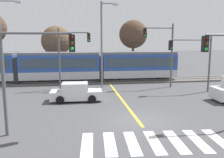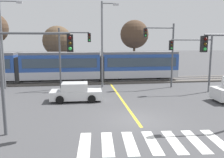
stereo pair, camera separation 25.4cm
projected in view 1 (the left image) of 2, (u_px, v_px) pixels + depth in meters
name	position (u px, v px, depth m)	size (l,w,h in m)	color
ground_plane	(138.00, 120.00, 14.89)	(200.00, 200.00, 0.00)	#474749
track_bed	(108.00, 81.00, 28.97)	(120.00, 4.00, 0.18)	#56514C
rail_near	(109.00, 81.00, 28.25)	(120.00, 0.08, 0.10)	#939399
rail_far	(107.00, 79.00, 29.65)	(120.00, 0.08, 0.10)	#939399
light_rail_tram	(60.00, 66.00, 27.84)	(28.00, 2.64, 3.43)	#B7BAC1
crosswalk_stripe_0	(87.00, 144.00, 11.44)	(0.56, 2.80, 0.01)	silver
crosswalk_stripe_1	(110.00, 143.00, 11.52)	(0.56, 2.80, 0.01)	silver
crosswalk_stripe_2	(132.00, 143.00, 11.60)	(0.56, 2.80, 0.01)	silver
crosswalk_stripe_3	(154.00, 142.00, 11.69)	(0.56, 2.80, 0.01)	silver
crosswalk_stripe_4	(176.00, 141.00, 11.77)	(0.56, 2.80, 0.01)	silver
crosswalk_stripe_5	(197.00, 141.00, 11.85)	(0.56, 2.80, 0.01)	silver
crosswalk_stripe_6	(219.00, 140.00, 11.93)	(0.56, 2.80, 0.01)	silver
lane_centre_line	(121.00, 99.00, 20.34)	(0.20, 13.71, 0.01)	gold
sedan_crossing	(76.00, 93.00, 19.59)	(4.24, 2.00, 1.52)	silver
traffic_light_near_left	(29.00, 63.00, 12.09)	(3.75, 0.38, 5.79)	#515459
traffic_light_far_right	(163.00, 46.00, 24.71)	(3.25, 0.38, 6.69)	#515459
traffic_light_far_left	(70.00, 50.00, 23.98)	(3.25, 0.38, 6.19)	#515459
traffic_light_mid_right	(195.00, 54.00, 22.44)	(4.25, 0.38, 5.53)	#515459
street_lamp_west	(3.00, 39.00, 23.64)	(2.30, 0.28, 8.98)	slate
street_lamp_centre	(103.00, 40.00, 24.73)	(1.83, 0.28, 8.91)	slate
bare_tree_west	(56.00, 41.00, 32.88)	(4.13, 4.13, 6.98)	brown
bare_tree_east	(133.00, 34.00, 33.31)	(3.96, 3.96, 7.80)	brown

